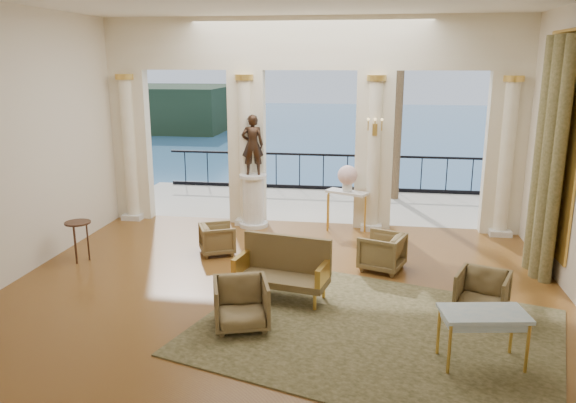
% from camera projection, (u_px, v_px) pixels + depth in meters
% --- Properties ---
extents(floor, '(9.00, 9.00, 0.00)m').
position_uv_depth(floor, '(281.00, 291.00, 9.02)').
color(floor, '#51260D').
rests_on(floor, ground).
extents(room_walls, '(9.00, 9.00, 9.00)m').
position_uv_depth(room_walls, '(266.00, 118.00, 7.25)').
color(room_walls, beige).
rests_on(room_walls, ground).
extents(arcade, '(9.00, 0.56, 4.50)m').
position_uv_depth(arcade, '(310.00, 109.00, 12.05)').
color(arcade, beige).
rests_on(arcade, ground).
extents(terrace, '(10.00, 3.60, 0.10)m').
position_uv_depth(terrace, '(317.00, 205.00, 14.59)').
color(terrace, '#B5AC95').
rests_on(terrace, ground).
extents(balustrade, '(9.00, 0.06, 1.03)m').
position_uv_depth(balustrade, '(323.00, 175.00, 16.01)').
color(balustrade, black).
rests_on(balustrade, terrace).
extents(palm_tree, '(2.00, 2.00, 4.50)m').
position_uv_depth(palm_tree, '(402.00, 40.00, 14.05)').
color(palm_tree, '#4C3823').
rests_on(palm_tree, terrace).
extents(headland, '(22.00, 18.00, 6.00)m').
position_uv_depth(headland, '(156.00, 107.00, 81.24)').
color(headland, black).
rests_on(headland, sea).
extents(sea, '(160.00, 160.00, 0.00)m').
position_uv_depth(sea, '(362.00, 142.00, 67.99)').
color(sea, '#1E5B80').
rests_on(sea, ground).
extents(curtain, '(0.33, 1.40, 4.09)m').
position_uv_depth(curtain, '(549.00, 158.00, 9.34)').
color(curtain, brown).
rests_on(curtain, ground).
extents(window_frame, '(0.04, 1.60, 3.40)m').
position_uv_depth(window_frame, '(561.00, 154.00, 9.29)').
color(window_frame, gold).
rests_on(window_frame, room_walls).
extents(wall_sconce, '(0.30, 0.11, 0.33)m').
position_uv_depth(wall_sconce, '(375.00, 128.00, 11.63)').
color(wall_sconce, gold).
rests_on(wall_sconce, arcade).
extents(rug, '(5.56, 4.86, 0.02)m').
position_uv_depth(rug, '(375.00, 331.00, 7.66)').
color(rug, '#2E3116').
rests_on(rug, ground).
extents(armchair_a, '(0.91, 0.88, 0.76)m').
position_uv_depth(armchair_a, '(241.00, 302.00, 7.72)').
color(armchair_a, '#483923').
rests_on(armchair_a, ground).
extents(armchair_b, '(0.88, 0.86, 0.72)m').
position_uv_depth(armchair_b, '(482.00, 291.00, 8.12)').
color(armchair_b, '#483923').
rests_on(armchair_b, ground).
extents(armchair_c, '(0.86, 0.88, 0.72)m').
position_uv_depth(armchair_c, '(382.00, 250.00, 9.87)').
color(armchair_c, '#483923').
rests_on(armchair_c, ground).
extents(armchair_d, '(0.79, 0.81, 0.64)m').
position_uv_depth(armchair_d, '(217.00, 238.00, 10.70)').
color(armchair_d, '#483923').
rests_on(armchair_d, ground).
extents(settee, '(1.53, 0.88, 0.95)m').
position_uv_depth(settee, '(283.00, 268.00, 8.71)').
color(settee, '#483923').
rests_on(settee, ground).
extents(game_table, '(1.09, 0.71, 0.69)m').
position_uv_depth(game_table, '(484.00, 317.00, 6.70)').
color(game_table, '#A4C5D2').
rests_on(game_table, ground).
extents(pedestal, '(0.64, 0.64, 1.18)m').
position_uv_depth(pedestal, '(253.00, 201.00, 12.41)').
color(pedestal, silver).
rests_on(pedestal, ground).
extents(statue, '(0.53, 0.40, 1.30)m').
position_uv_depth(statue, '(253.00, 145.00, 12.11)').
color(statue, '#301F15').
rests_on(statue, pedestal).
extents(console_table, '(0.97, 0.70, 0.86)m').
position_uv_depth(console_table, '(347.00, 198.00, 12.12)').
color(console_table, silver).
rests_on(console_table, ground).
extents(urn, '(0.43, 0.43, 0.56)m').
position_uv_depth(urn, '(347.00, 177.00, 12.01)').
color(urn, white).
rests_on(urn, console_table).
extents(side_table, '(0.46, 0.46, 0.75)m').
position_uv_depth(side_table, '(78.00, 228.00, 10.21)').
color(side_table, black).
rests_on(side_table, ground).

